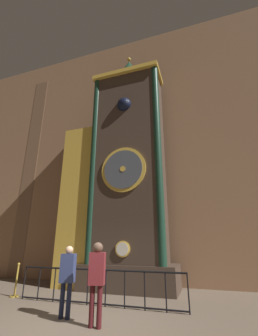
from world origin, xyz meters
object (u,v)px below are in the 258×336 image
object	(u,v)px
visitor_near	(67,274)
stanchion_post	(16,285)
visitor_far	(97,274)
clock_tower	(118,174)

from	to	relation	value
visitor_near	stanchion_post	world-z (taller)	visitor_near
visitor_far	stanchion_post	bearing A→B (deg)	141.99
clock_tower	stanchion_post	distance (m)	5.44
clock_tower	visitor_far	distance (m)	5.29
visitor_near	stanchion_post	size ratio (longest dim) A/B	1.55
visitor_far	stanchion_post	xyz separation A→B (m)	(-3.79, 1.72, -0.69)
stanchion_post	clock_tower	bearing A→B (deg)	37.35
clock_tower	stanchion_post	world-z (taller)	clock_tower
visitor_far	stanchion_post	world-z (taller)	visitor_far
clock_tower	visitor_near	size ratio (longest dim) A/B	6.77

